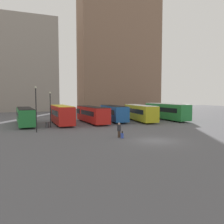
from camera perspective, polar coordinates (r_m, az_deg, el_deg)
The scene contains 14 objects.
ground_plane at distance 24.14m, azimuth 11.31°, elevation -7.40°, with size 160.00×160.00×0.00m, color #56565B.
building_block_left at distance 80.17m, azimuth -25.86°, elevation 11.05°, with size 31.98×12.69×30.28m.
building_block_right at distance 86.72m, azimuth 1.81°, elevation 14.77°, with size 30.34×12.41×41.90m.
bus_0 at distance 39.59m, azimuth -21.77°, elevation -0.88°, with size 3.43×11.88×2.87m.
bus_1 at distance 38.72m, azimuth -13.07°, elevation -0.53°, with size 3.10×10.64×3.24m.
bus_2 at distance 40.07m, azimuth -5.27°, elevation -0.49°, with size 3.46×11.46×2.97m.
bus_3 at distance 42.39m, azimuth 0.35°, elevation -0.17°, with size 2.99×10.61×3.04m.
bus_4 at distance 42.93m, azimuth 7.29°, elevation -0.08°, with size 3.57×11.47×3.14m.
bus_5 at distance 46.62m, azimuth 13.87°, elevation 0.29°, with size 2.89×12.55×3.34m.
traveler at distance 25.43m, azimuth 1.87°, elevation -4.38°, with size 0.52×0.52×1.74m.
suitcase at distance 25.17m, azimuth 2.64°, elevation -6.17°, with size 0.32×0.41×0.84m.
lamp_post_0 at distance 30.46m, azimuth -19.24°, elevation 1.57°, with size 0.28×0.28×6.11m.
lamp_post_1 at distance 34.96m, azimuth -15.82°, elevation 1.41°, with size 0.28×0.28×5.51m.
trash_bin at distance 34.96m, azimuth -16.55°, elevation -3.26°, with size 0.52×0.52×0.85m.
Camera 1 is at (-12.34, -20.19, 4.74)m, focal length 35.00 mm.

